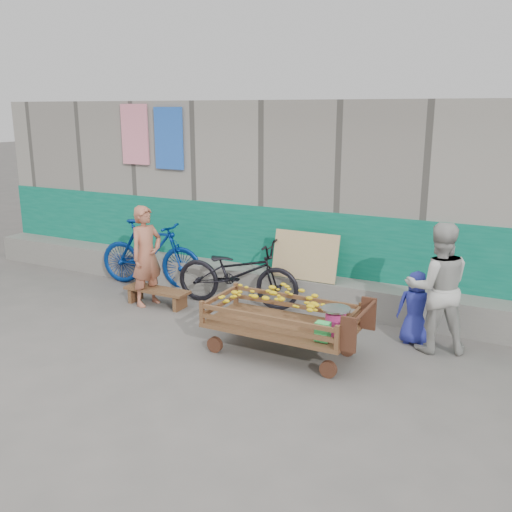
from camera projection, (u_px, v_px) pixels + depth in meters
The scene contains 9 objects.
ground at pixel (207, 360), 6.71m from camera, with size 80.00×80.00×0.00m, color #585551.
building_wall at pixel (331, 193), 9.81m from camera, with size 12.00×3.50×3.00m.
banana_cart at pixel (278, 310), 6.76m from camera, with size 1.92×0.88×0.82m.
bench at pixel (157, 293), 8.55m from camera, with size 1.03×0.31×0.26m.
vendor_man at pixel (147, 256), 8.46m from camera, with size 0.55×0.36×1.51m, color #AC644A.
woman at pixel (438, 288), 6.82m from camera, with size 0.78×0.60×1.60m, color #B9B9B2.
child at pixel (416, 308), 7.10m from camera, with size 0.46×0.30×0.94m, color #272E9D.
bicycle_dark at pixel (237, 273), 8.49m from camera, with size 0.67×1.91×1.01m, color black.
bicycle_blue at pixel (151, 254), 9.39m from camera, with size 0.52×1.85×1.11m, color navy.
Camera 1 is at (3.39, -5.21, 2.88)m, focal length 40.00 mm.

